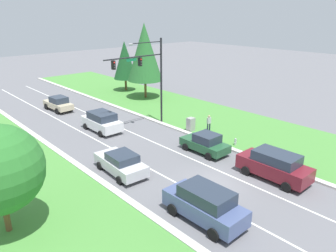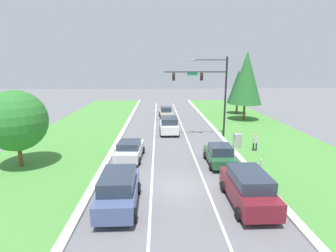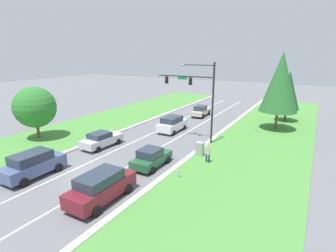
% 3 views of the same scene
% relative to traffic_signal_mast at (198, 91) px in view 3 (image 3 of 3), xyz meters
% --- Properties ---
extents(ground_plane, '(160.00, 160.00, 0.00)m').
position_rel_traffic_signal_mast_xyz_m(ground_plane, '(-4.19, -12.38, -5.75)').
color(ground_plane, slate).
extents(curb_strip_right, '(0.50, 90.00, 0.15)m').
position_rel_traffic_signal_mast_xyz_m(curb_strip_right, '(1.46, -12.38, -5.67)').
color(curb_strip_right, beige).
rests_on(curb_strip_right, ground_plane).
extents(curb_strip_left, '(0.50, 90.00, 0.15)m').
position_rel_traffic_signal_mast_xyz_m(curb_strip_left, '(-9.84, -12.38, -5.67)').
color(curb_strip_left, beige).
rests_on(curb_strip_left, ground_plane).
extents(grass_verge_right, '(10.00, 90.00, 0.08)m').
position_rel_traffic_signal_mast_xyz_m(grass_verge_right, '(6.71, -12.38, -5.71)').
color(grass_verge_right, '#4C8E3D').
rests_on(grass_verge_right, ground_plane).
extents(grass_verge_left, '(10.00, 90.00, 0.08)m').
position_rel_traffic_signal_mast_xyz_m(grass_verge_left, '(-15.09, -12.38, -5.71)').
color(grass_verge_left, '#4C8E3D').
rests_on(grass_verge_left, ground_plane).
extents(lane_stripe_inner_left, '(0.14, 81.00, 0.01)m').
position_rel_traffic_signal_mast_xyz_m(lane_stripe_inner_left, '(-5.99, -12.38, -5.74)').
color(lane_stripe_inner_left, white).
rests_on(lane_stripe_inner_left, ground_plane).
extents(lane_stripe_inner_right, '(0.14, 81.00, 0.01)m').
position_rel_traffic_signal_mast_xyz_m(lane_stripe_inner_right, '(-2.39, -12.38, -5.74)').
color(lane_stripe_inner_right, white).
rests_on(lane_stripe_inner_right, ground_plane).
extents(traffic_signal_mast, '(6.73, 0.41, 8.78)m').
position_rel_traffic_signal_mast_xyz_m(traffic_signal_mast, '(0.00, 0.00, 0.00)').
color(traffic_signal_mast, black).
rests_on(traffic_signal_mast, ground_plane).
extents(white_suv, '(2.26, 4.64, 1.93)m').
position_rel_traffic_signal_mast_xyz_m(white_suv, '(-4.24, 2.05, -4.76)').
color(white_suv, white).
rests_on(white_suv, ground_plane).
extents(silver_sedan, '(2.34, 4.75, 1.61)m').
position_rel_traffic_signal_mast_xyz_m(silver_sedan, '(-7.97, -6.72, -4.94)').
color(silver_sedan, silver).
rests_on(silver_sedan, ground_plane).
extents(forest_sedan, '(2.08, 4.19, 1.68)m').
position_rel_traffic_signal_mast_xyz_m(forest_sedan, '(-0.61, -8.33, -4.92)').
color(forest_sedan, '#235633').
rests_on(forest_sedan, ground_plane).
extents(champagne_sedan, '(2.12, 4.51, 1.72)m').
position_rel_traffic_signal_mast_xyz_m(champagne_sedan, '(-4.37, 11.66, -4.89)').
color(champagne_sedan, beige).
rests_on(champagne_sedan, ground_plane).
extents(slate_blue_suv, '(2.23, 4.94, 2.04)m').
position_rel_traffic_signal_mast_xyz_m(slate_blue_suv, '(-7.75, -14.67, -4.69)').
color(slate_blue_suv, '#475684').
rests_on(slate_blue_suv, ground_plane).
extents(burgundy_suv, '(2.25, 5.09, 2.01)m').
position_rel_traffic_signal_mast_xyz_m(burgundy_suv, '(-0.44, -14.64, -4.71)').
color(burgundy_suv, maroon).
rests_on(burgundy_suv, ground_plane).
extents(utility_cabinet, '(0.70, 0.60, 1.39)m').
position_rel_traffic_signal_mast_xyz_m(utility_cabinet, '(2.14, -3.96, -5.05)').
color(utility_cabinet, '#9E9E99').
rests_on(utility_cabinet, ground_plane).
extents(pedestrian, '(0.41, 0.28, 1.69)m').
position_rel_traffic_signal_mast_xyz_m(pedestrian, '(3.43, -5.18, -4.81)').
color(pedestrian, '#232842').
rests_on(pedestrian, ground_plane).
extents(fire_hydrant, '(0.34, 0.20, 0.70)m').
position_rel_traffic_signal_mast_xyz_m(fire_hydrant, '(2.47, -9.15, -5.40)').
color(fire_hydrant, '#B7B7BC').
rests_on(fire_hydrant, ground_plane).
extents(conifer_near_right_tree, '(3.39, 3.39, 7.25)m').
position_rel_traffic_signal_mast_xyz_m(conifer_near_right_tree, '(7.63, 14.84, -1.22)').
color(conifer_near_right_tree, brown).
rests_on(conifer_near_right_tree, ground_plane).
extents(oak_near_left_tree, '(4.65, 4.65, 6.05)m').
position_rel_traffic_signal_mast_xyz_m(oak_near_left_tree, '(-16.33, -8.30, -2.02)').
color(oak_near_left_tree, brown).
rests_on(oak_near_left_tree, ground_plane).
extents(conifer_far_right_tree, '(4.66, 4.66, 9.88)m').
position_rel_traffic_signal_mast_xyz_m(conifer_far_right_tree, '(7.11, 9.46, 0.41)').
color(conifer_far_right_tree, brown).
rests_on(conifer_far_right_tree, ground_plane).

